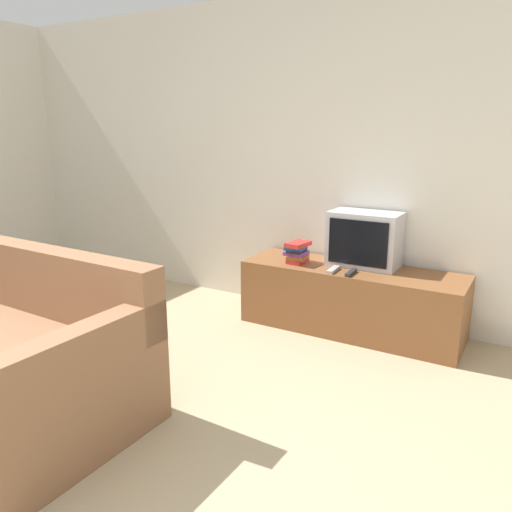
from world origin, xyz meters
TOP-DOWN VIEW (x-y plane):
  - wall_back at (0.00, 3.03)m, footprint 9.00×0.06m
  - tv_stand at (0.77, 2.71)m, footprint 1.69×0.54m
  - television at (0.81, 2.82)m, footprint 0.53×0.32m
  - book_stack at (0.33, 2.64)m, footprint 0.18×0.22m
  - remote_on_stand at (0.82, 2.55)m, footprint 0.04×0.18m
  - remote_secondary at (0.67, 2.55)m, footprint 0.06×0.19m

SIDE VIEW (x-z plane):
  - tv_stand at x=0.77m, z-range 0.00..0.51m
  - remote_on_stand at x=0.82m, z-range 0.51..0.53m
  - remote_secondary at x=0.67m, z-range 0.51..0.53m
  - book_stack at x=0.33m, z-range 0.51..0.68m
  - television at x=0.81m, z-range 0.51..0.93m
  - wall_back at x=0.00m, z-range 0.00..2.60m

